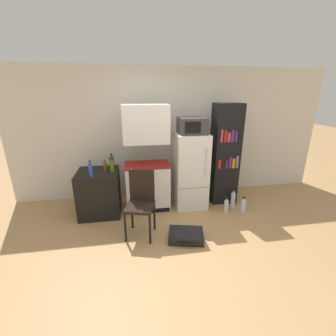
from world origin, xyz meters
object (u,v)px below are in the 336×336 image
(bottle_blue_soda, at_px, (91,170))
(water_bottle_back, at_px, (233,199))
(kitchen_hutch, at_px, (147,163))
(bottle_olive_oil, at_px, (112,166))
(side_table, at_px, (100,193))
(bottle_green_tall, at_px, (112,162))
(water_bottle_middle, at_px, (226,206))
(refrigerator, at_px, (190,171))
(bookshelf, at_px, (225,155))
(chair, at_px, (141,198))
(bottle_amber_beer, at_px, (105,166))
(microwave, at_px, (192,126))
(water_bottle_front, at_px, (243,205))
(suitcase_large_flat, at_px, (186,236))

(bottle_blue_soda, xyz_separation_m, water_bottle_back, (2.54, 0.09, -0.77))
(kitchen_hutch, height_order, bottle_olive_oil, kitchen_hutch)
(side_table, distance_m, bottle_olive_oil, 0.57)
(bottle_blue_soda, relative_size, bottle_green_tall, 1.09)
(water_bottle_back, bearing_deg, water_bottle_middle, -138.95)
(bottle_blue_soda, bearing_deg, refrigerator, 9.58)
(bookshelf, xyz_separation_m, chair, (-1.66, -0.85, -0.37))
(bottle_blue_soda, distance_m, bottle_olive_oil, 0.36)
(bottle_amber_beer, bearing_deg, water_bottle_middle, -9.49)
(refrigerator, bearing_deg, bottle_blue_soda, -170.42)
(bottle_olive_oil, bearing_deg, microwave, 4.92)
(bottle_blue_soda, bearing_deg, chair, -31.60)
(bottle_blue_soda, distance_m, bottle_green_tall, 0.54)
(side_table, relative_size, water_bottle_middle, 2.75)
(bottle_blue_soda, height_order, water_bottle_front, bottle_blue_soda)
(refrigerator, height_order, microwave, microwave)
(water_bottle_front, bearing_deg, microwave, 155.23)
(bottle_olive_oil, xyz_separation_m, chair, (0.45, -0.64, -0.31))
(water_bottle_back, bearing_deg, bottle_olive_oil, 177.84)
(kitchen_hutch, relative_size, microwave, 4.09)
(microwave, bearing_deg, refrigerator, 75.18)
(bookshelf, relative_size, chair, 1.90)
(refrigerator, relative_size, chair, 1.39)
(water_bottle_front, bearing_deg, bottle_amber_beer, 171.11)
(microwave, height_order, bottle_green_tall, microwave)
(refrigerator, bearing_deg, water_bottle_middle, -33.75)
(microwave, xyz_separation_m, bottle_olive_oil, (-1.41, -0.12, -0.64))
(bottle_amber_beer, bearing_deg, bottle_olive_oil, -34.26)
(water_bottle_front, bearing_deg, side_table, 171.74)
(kitchen_hutch, distance_m, water_bottle_middle, 1.65)
(bottle_blue_soda, bearing_deg, water_bottle_middle, -2.52)
(kitchen_hutch, distance_m, microwave, 1.04)
(microwave, height_order, bottle_blue_soda, microwave)
(microwave, xyz_separation_m, bottle_amber_beer, (-1.54, -0.04, -0.66))
(bottle_green_tall, relative_size, suitcase_large_flat, 0.43)
(bottle_blue_soda, bearing_deg, side_table, 76.42)
(side_table, relative_size, bottle_green_tall, 3.19)
(kitchen_hutch, height_order, refrigerator, kitchen_hutch)
(kitchen_hutch, xyz_separation_m, bottle_green_tall, (-0.63, 0.13, 0.02))
(kitchen_hutch, height_order, suitcase_large_flat, kitchen_hutch)
(bottle_olive_oil, bearing_deg, kitchen_hutch, 14.71)
(bottle_blue_soda, relative_size, bottle_amber_beer, 1.39)
(suitcase_large_flat, relative_size, water_bottle_back, 1.67)
(microwave, relative_size, chair, 0.46)
(bottle_olive_oil, xyz_separation_m, water_bottle_back, (2.22, -0.08, -0.76))
(water_bottle_front, bearing_deg, bottle_green_tall, 166.01)
(bottle_olive_oil, bearing_deg, side_table, 163.68)
(side_table, xyz_separation_m, bottle_olive_oil, (0.26, -0.08, 0.51))
(refrigerator, height_order, chair, refrigerator)
(microwave, height_order, bookshelf, bookshelf)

